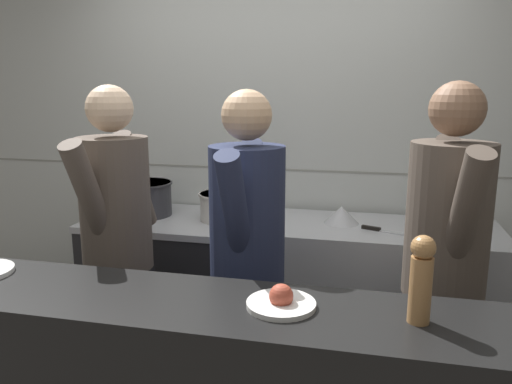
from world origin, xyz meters
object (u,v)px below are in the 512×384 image
object	(u,v)px
chef_sous	(247,255)
chef_line	(445,260)
chef_head_cook	(117,238)
mixing_bowl_steel	(341,215)
pepper_mill	(421,277)
sauce_pot	(224,206)
chefs_knife	(386,231)
oven_range	(179,281)
plated_dish_appetiser	(281,301)
stock_pot	(145,198)

from	to	relation	value
chef_sous	chef_line	distance (m)	0.87
chef_sous	chef_head_cook	bearing A→B (deg)	174.32
mixing_bowl_steel	pepper_mill	xyz separation A→B (m)	(0.32, -1.43, 0.19)
sauce_pot	mixing_bowl_steel	world-z (taller)	sauce_pot
chefs_knife	chef_head_cook	bearing A→B (deg)	-154.67
oven_range	chef_line	bearing A→B (deg)	-25.20
oven_range	chef_head_cook	world-z (taller)	chef_head_cook
plated_dish_appetiser	chef_head_cook	bearing A→B (deg)	145.50
chef_head_cook	chef_line	bearing A→B (deg)	2.77
chef_line	sauce_pot	bearing A→B (deg)	141.43
stock_pot	plated_dish_appetiser	distance (m)	1.82
pepper_mill	chef_head_cook	distance (m)	1.56
stock_pot	chefs_knife	size ratio (longest dim) A/B	1.04
chefs_knife	chef_head_cook	world-z (taller)	chef_head_cook
chefs_knife	chef_line	distance (m)	0.67
sauce_pot	chef_sous	size ratio (longest dim) A/B	0.19
oven_range	chef_line	distance (m)	1.78
stock_pot	mixing_bowl_steel	size ratio (longest dim) A/B	1.68
pepper_mill	mixing_bowl_steel	bearing A→B (deg)	102.72
mixing_bowl_steel	chef_head_cook	bearing A→B (deg)	-144.49
sauce_pot	mixing_bowl_steel	size ratio (longest dim) A/B	1.50
chefs_knife	pepper_mill	xyz separation A→B (m)	(0.06, -1.30, 0.23)
sauce_pot	chef_head_cook	xyz separation A→B (m)	(-0.34, -0.74, -0.01)
mixing_bowl_steel	chefs_knife	size ratio (longest dim) A/B	0.62
sauce_pot	plated_dish_appetiser	bearing A→B (deg)	-66.22
chef_sous	chef_line	xyz separation A→B (m)	(0.87, 0.07, 0.02)
oven_range	sauce_pot	size ratio (longest dim) A/B	3.46
chefs_knife	chef_sous	bearing A→B (deg)	-132.60
plated_dish_appetiser	pepper_mill	size ratio (longest dim) A/B	0.83
sauce_pot	mixing_bowl_steel	bearing A→B (deg)	1.62
plated_dish_appetiser	chef_sous	distance (m)	0.65
sauce_pot	mixing_bowl_steel	distance (m)	0.73
sauce_pot	chef_line	bearing A→B (deg)	-31.14
mixing_bowl_steel	chef_head_cook	size ratio (longest dim) A/B	0.12
stock_pot	sauce_pot	bearing A→B (deg)	-0.54
sauce_pot	pepper_mill	xyz separation A→B (m)	(1.06, -1.41, 0.17)
chefs_knife	pepper_mill	world-z (taller)	pepper_mill
oven_range	stock_pot	xyz separation A→B (m)	(-0.22, 0.02, 0.55)
mixing_bowl_steel	plated_dish_appetiser	bearing A→B (deg)	-94.62
oven_range	chefs_knife	bearing A→B (deg)	-4.29
oven_range	stock_pot	distance (m)	0.59
oven_range	chef_sous	bearing A→B (deg)	-49.94
stock_pot	chef_line	world-z (taller)	chef_line
stock_pot	chef_head_cook	size ratio (longest dim) A/B	0.21
chefs_knife	chef_line	size ratio (longest dim) A/B	0.20
pepper_mill	chef_sous	size ratio (longest dim) A/B	0.17
stock_pot	chef_sous	bearing A→B (deg)	-42.45
mixing_bowl_steel	chefs_knife	world-z (taller)	mixing_bowl_steel
oven_range	sauce_pot	distance (m)	0.61
oven_range	stock_pot	world-z (taller)	stock_pot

